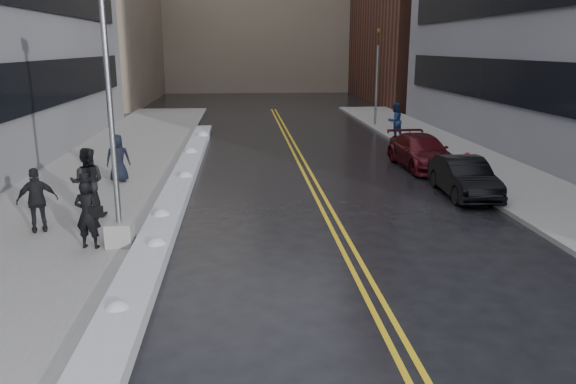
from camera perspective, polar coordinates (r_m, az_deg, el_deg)
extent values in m
plane|color=black|center=(12.87, -3.69, -8.61)|extent=(160.00, 160.00, 0.00)
cube|color=gray|center=(23.08, -18.64, 1.32)|extent=(5.50, 50.00, 0.15)
cube|color=gray|center=(24.59, 19.79, 2.00)|extent=(4.00, 50.00, 0.15)
cube|color=gold|center=(22.55, 1.77, 1.60)|extent=(0.12, 50.00, 0.01)
cube|color=gold|center=(22.58, 2.53, 1.61)|extent=(0.12, 50.00, 0.01)
cube|color=silver|center=(20.55, -11.00, 0.53)|extent=(0.90, 30.00, 0.34)
cube|color=gray|center=(58.03, -21.08, 17.53)|extent=(14.00, 22.00, 18.00)
cube|color=gray|center=(14.91, -16.70, -4.07)|extent=(0.65, 0.65, 0.60)
cylinder|color=gray|center=(14.21, -17.82, 10.62)|extent=(0.14, 0.14, 7.00)
cylinder|color=maroon|center=(24.12, 17.70, 2.85)|extent=(0.24, 0.24, 0.60)
sphere|color=maroon|center=(24.06, 17.75, 3.55)|extent=(0.26, 0.26, 0.26)
cylinder|color=maroon|center=(24.11, 17.71, 2.97)|extent=(0.25, 0.10, 0.10)
cylinder|color=gray|center=(36.94, 8.98, 10.65)|extent=(0.14, 0.14, 5.00)
imported|color=#594C0C|center=(36.87, 9.17, 15.30)|extent=(0.16, 0.20, 1.00)
imported|color=black|center=(14.78, -19.69, -2.15)|extent=(0.70, 0.52, 1.75)
imported|color=black|center=(17.54, -19.69, 0.92)|extent=(1.05, 0.84, 2.06)
imported|color=black|center=(21.79, -16.88, 3.30)|extent=(0.95, 0.70, 1.78)
imported|color=black|center=(16.56, -24.11, -0.77)|extent=(1.13, 0.79, 1.78)
imported|color=navy|center=(31.45, 10.79, 7.13)|extent=(1.19, 1.12, 1.96)
imported|color=black|center=(20.40, 17.44, 1.46)|extent=(1.55, 4.10, 1.34)
imported|color=#440A10|center=(24.74, 13.41, 4.00)|extent=(2.16, 4.87, 1.39)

